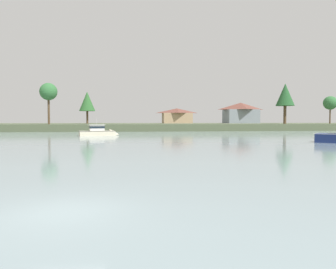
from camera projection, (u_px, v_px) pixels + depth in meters
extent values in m
plane|color=gray|center=(63.00, 212.00, 10.19)|extent=(551.43, 551.43, 0.00)
cube|color=#4C563D|center=(123.00, 126.00, 106.42)|extent=(248.14, 46.42, 1.95)
cube|color=beige|center=(97.00, 135.00, 61.27)|extent=(7.09, 3.94, 1.50)
cone|color=beige|center=(114.00, 134.00, 62.46)|extent=(2.34, 2.55, 2.16)
cube|color=black|center=(97.00, 131.00, 61.24)|extent=(7.24, 4.06, 0.05)
cube|color=silver|center=(97.00, 128.00, 61.19)|extent=(3.09, 2.51, 1.14)
cube|color=#19232D|center=(97.00, 127.00, 61.18)|extent=(3.15, 2.57, 0.41)
cube|color=beige|center=(97.00, 125.00, 61.16)|extent=(3.48, 2.89, 0.06)
cylinder|color=silver|center=(97.00, 121.00, 61.13)|extent=(0.03, 0.03, 1.25)
cylinder|color=brown|center=(49.00, 110.00, 85.72)|extent=(0.57, 0.57, 7.75)
sphere|color=#336B38|center=(48.00, 92.00, 85.51)|extent=(4.65, 4.65, 4.65)
cylinder|color=brown|center=(330.00, 115.00, 100.20)|extent=(0.42, 0.42, 5.59)
sphere|color=#336B38|center=(330.00, 103.00, 100.04)|extent=(4.27, 4.27, 4.27)
cylinder|color=brown|center=(285.00, 109.00, 97.01)|extent=(0.87, 0.87, 8.95)
cone|color=#235128|center=(285.00, 95.00, 96.82)|extent=(5.55, 5.55, 6.78)
cylinder|color=brown|center=(87.00, 113.00, 101.98)|extent=(0.63, 0.63, 6.70)
cone|color=#2D602D|center=(87.00, 101.00, 101.81)|extent=(5.07, 5.07, 6.20)
cube|color=gray|center=(241.00, 116.00, 119.54)|extent=(11.66, 8.90, 5.12)
pyramid|color=brown|center=(241.00, 106.00, 119.37)|extent=(12.59, 9.61, 2.59)
cube|color=tan|center=(177.00, 118.00, 117.34)|extent=(10.48, 7.24, 3.78)
pyramid|color=brown|center=(177.00, 111.00, 117.22)|extent=(11.32, 7.81, 1.72)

